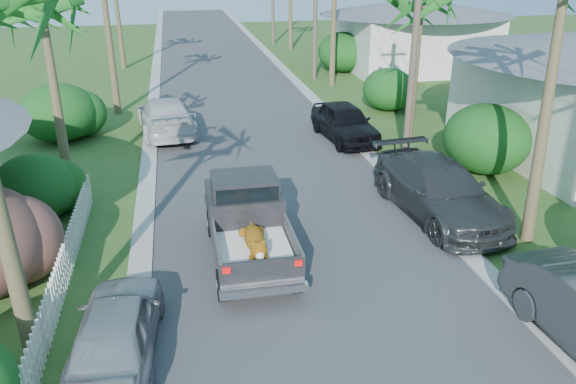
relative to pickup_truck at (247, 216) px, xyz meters
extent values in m
cube|color=#38383A|center=(1.47, 18.22, -1.00)|extent=(8.00, 100.00, 0.02)
cube|color=#A5A39E|center=(-2.83, 18.22, -0.98)|extent=(0.60, 100.00, 0.06)
cube|color=#A5A39E|center=(5.77, 18.22, -0.98)|extent=(0.60, 100.00, 0.06)
cylinder|color=black|center=(-0.85, -2.21, -0.63)|extent=(0.28, 0.76, 0.76)
cylinder|color=black|center=(0.85, -2.21, -0.63)|extent=(0.28, 0.76, 0.76)
cylinder|color=black|center=(-0.85, 1.04, -0.63)|extent=(0.28, 0.76, 0.76)
cylinder|color=black|center=(0.85, 1.04, -0.63)|extent=(0.28, 0.76, 0.76)
cube|color=slate|center=(0.00, -1.56, -0.39)|extent=(1.90, 2.40, 0.24)
cube|color=slate|center=(-0.92, -1.56, -0.01)|extent=(0.06, 2.40, 0.55)
cube|color=slate|center=(0.92, -1.56, -0.01)|extent=(0.06, 2.40, 0.55)
cube|color=black|center=(0.00, -2.73, -0.03)|extent=(1.92, 0.08, 0.52)
cube|color=silver|center=(0.00, -2.89, -0.46)|extent=(1.98, 0.18, 0.18)
cube|color=red|center=(-0.80, -2.78, 0.09)|extent=(0.18, 0.05, 0.14)
cube|color=red|center=(0.80, -2.78, 0.09)|extent=(0.18, 0.05, 0.14)
cube|color=black|center=(0.00, 0.29, 0.04)|extent=(1.94, 1.65, 1.10)
cube|color=black|center=(0.00, 0.29, 0.77)|extent=(1.70, 1.35, 0.55)
cube|color=black|center=(0.00, -0.38, 0.74)|extent=(1.60, 0.05, 0.45)
cube|color=black|center=(0.00, 1.54, -0.11)|extent=(1.94, 1.20, 0.80)
cube|color=white|center=(0.00, -1.56, -0.19)|extent=(1.70, 2.10, 0.16)
ellipsoid|color=orange|center=(0.00, -1.46, 0.11)|extent=(0.48, 1.25, 0.43)
sphere|color=orange|center=(0.00, -2.21, 0.19)|extent=(0.40, 0.40, 0.40)
ellipsoid|color=white|center=(0.00, -1.46, 0.01)|extent=(0.32, 0.86, 0.18)
imported|color=#2C3031|center=(5.99, 1.06, -0.19)|extent=(2.77, 5.83, 1.64)
imported|color=black|center=(5.35, 8.82, -0.23)|extent=(2.25, 4.71, 1.55)
imported|color=#9C9EA2|center=(-3.07, -3.82, -0.34)|extent=(1.87, 4.05, 1.34)
imported|color=silver|center=(-2.13, 11.25, -0.22)|extent=(2.82, 5.66, 1.58)
cone|color=brown|center=(-5.33, 5.22, 2.09)|extent=(0.36, 0.61, 6.21)
cone|color=brown|center=(-4.53, 15.22, 2.99)|extent=(0.36, 0.36, 8.00)
cone|color=brown|center=(-5.03, 27.22, 2.24)|extent=(0.36, 0.75, 6.51)
cone|color=brown|center=(7.77, -0.78, 2.74)|extent=(0.36, 0.73, 7.51)
cone|color=brown|center=(8.07, 8.22, 1.99)|extent=(0.36, 0.54, 6.01)
cone|color=brown|center=(7.67, 19.22, 3.09)|extent=(0.36, 0.36, 8.20)
cone|color=brown|center=(7.97, 33.22, 2.39)|extent=(0.36, 0.63, 6.81)
ellipsoid|color=#113E17|center=(-5.93, 3.22, -0.01)|extent=(2.40, 2.64, 2.00)
ellipsoid|color=#113E17|center=(-6.53, 11.22, 0.19)|extent=(3.20, 3.52, 2.40)
ellipsoid|color=#113E17|center=(9.27, 4.22, 0.24)|extent=(3.00, 3.30, 2.50)
ellipsoid|color=#113E17|center=(8.97, 13.22, 0.04)|extent=(2.60, 2.86, 2.10)
ellipsoid|color=#113E17|center=(9.47, 23.22, 0.29)|extent=(3.20, 3.52, 2.60)
cube|color=white|center=(-4.53, -1.28, -0.51)|extent=(0.10, 11.00, 1.00)
cube|color=silver|center=(14.47, 23.22, 0.79)|extent=(9.00, 8.00, 3.60)
cone|color=#595B60|center=(14.47, 23.22, 3.09)|extent=(6.48, 6.48, 1.00)
cylinder|color=brown|center=(7.07, 6.22, 3.49)|extent=(0.26, 0.26, 9.00)
cylinder|color=brown|center=(7.07, 21.22, 3.49)|extent=(0.26, 0.26, 9.00)
camera|label=1|loc=(-1.56, -13.34, 6.46)|focal=35.00mm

